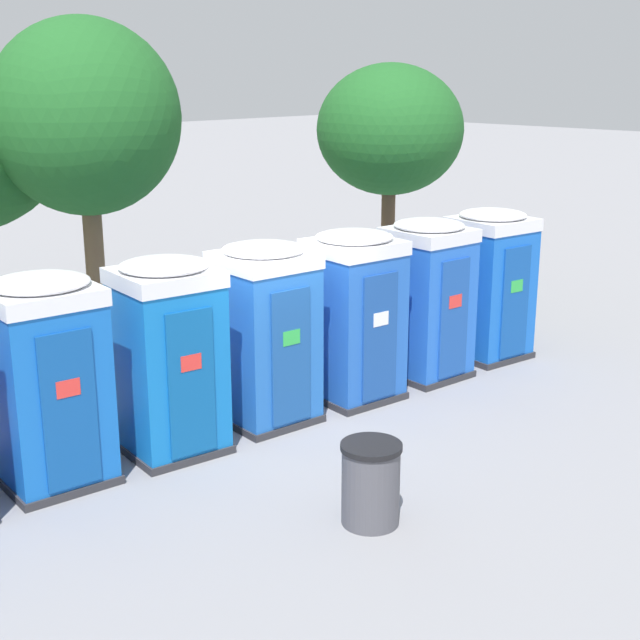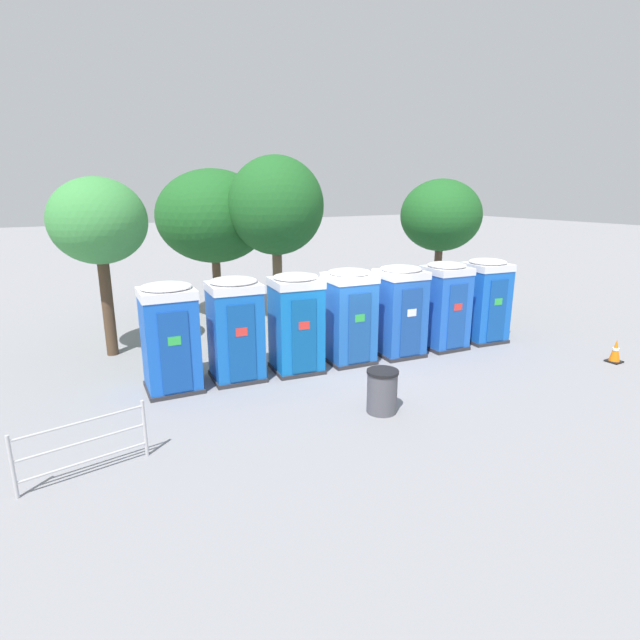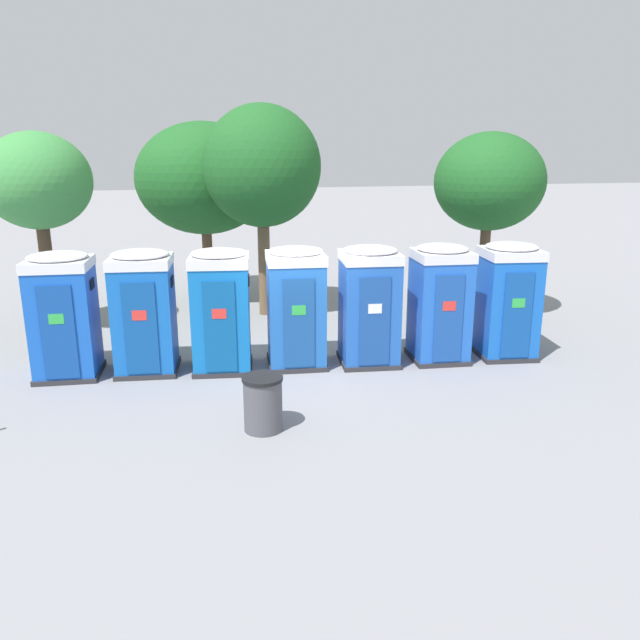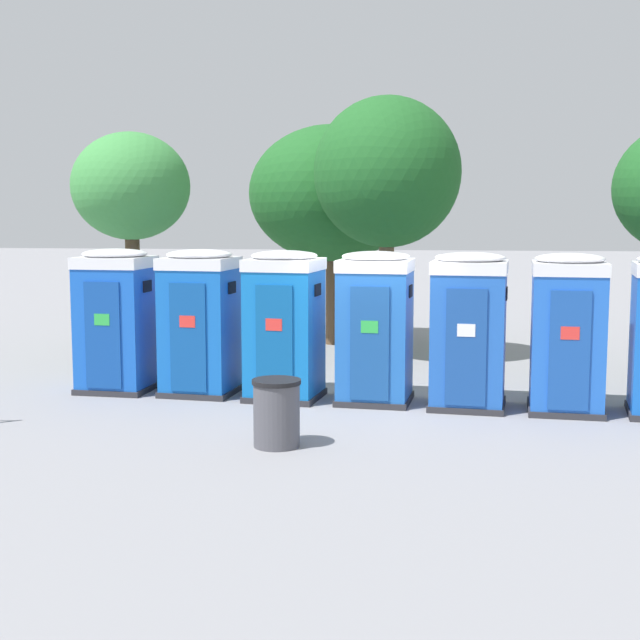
% 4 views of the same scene
% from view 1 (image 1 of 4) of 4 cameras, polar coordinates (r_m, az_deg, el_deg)
% --- Properties ---
extents(ground_plane, '(120.00, 120.00, 0.00)m').
position_cam_1_polar(ground_plane, '(12.75, -3.63, -6.26)').
color(ground_plane, gray).
extents(portapotty_1, '(1.34, 1.32, 2.54)m').
position_cam_1_polar(portapotty_1, '(10.88, -17.01, -3.69)').
color(portapotty_1, '#2D2D33').
rests_on(portapotty_1, ground).
extents(portapotty_2, '(1.35, 1.35, 2.54)m').
position_cam_1_polar(portapotty_2, '(11.43, -9.68, -2.27)').
color(portapotty_2, '#2D2D33').
rests_on(portapotty_2, ground).
extents(portapotty_3, '(1.31, 1.30, 2.54)m').
position_cam_1_polar(portapotty_3, '(12.26, -3.52, -0.81)').
color(portapotty_3, '#2D2D33').
rests_on(portapotty_3, ground).
extents(portapotty_4, '(1.33, 1.32, 2.54)m').
position_cam_1_polar(portapotty_4, '(13.13, 2.18, 0.33)').
color(portapotty_4, '#2D2D33').
rests_on(portapotty_4, ground).
extents(portapotty_5, '(1.26, 1.29, 2.54)m').
position_cam_1_polar(portapotty_5, '(14.17, 6.86, 1.39)').
color(portapotty_5, '#2D2D33').
rests_on(portapotty_5, ground).
extents(portapotty_6, '(1.34, 1.35, 2.54)m').
position_cam_1_polar(portapotty_6, '(15.32, 10.80, 2.32)').
color(portapotty_6, '#2D2D33').
rests_on(portapotty_6, ground).
extents(street_tree_0, '(3.12, 3.12, 5.61)m').
position_cam_1_polar(street_tree_0, '(15.30, -14.81, 12.34)').
color(street_tree_0, brown).
rests_on(street_tree_0, ground).
extents(street_tree_3, '(2.87, 2.87, 4.90)m').
position_cam_1_polar(street_tree_3, '(17.83, 4.50, 11.98)').
color(street_tree_3, brown).
rests_on(street_tree_3, ground).
extents(trash_can, '(0.67, 0.67, 0.93)m').
position_cam_1_polar(trash_can, '(9.79, 3.27, -10.39)').
color(trash_can, '#4C4C54').
rests_on(trash_can, ground).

